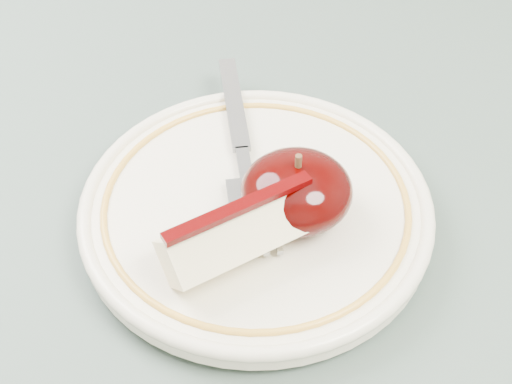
{
  "coord_description": "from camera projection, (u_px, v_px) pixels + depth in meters",
  "views": [
    {
      "loc": [
        -0.02,
        -0.27,
        1.09
      ],
      "look_at": [
        0.01,
        0.03,
        0.78
      ],
      "focal_mm": 50.0,
      "sensor_mm": 36.0,
      "label": 1
    }
  ],
  "objects": [
    {
      "name": "table",
      "position": [
        251.0,
        334.0,
        0.49
      ],
      "size": [
        0.9,
        0.9,
        0.75
      ],
      "color": "olive",
      "rests_on": "ground"
    },
    {
      "name": "plate",
      "position": [
        256.0,
        208.0,
        0.44
      ],
      "size": [
        0.22,
        0.22,
        0.02
      ],
      "color": "beige",
      "rests_on": "table"
    },
    {
      "name": "apple_half",
      "position": [
        297.0,
        191.0,
        0.41
      ],
      "size": [
        0.07,
        0.06,
        0.05
      ],
      "color": "black",
      "rests_on": "plate"
    },
    {
      "name": "apple_wedge",
      "position": [
        239.0,
        232.0,
        0.39
      ],
      "size": [
        0.1,
        0.07,
        0.04
      ],
      "rotation": [
        0.0,
        0.0,
        0.44
      ],
      "color": "beige",
      "rests_on": "plate"
    },
    {
      "name": "fork",
      "position": [
        242.0,
        151.0,
        0.46
      ],
      "size": [
        0.03,
        0.19,
        0.0
      ],
      "rotation": [
        0.0,
        0.0,
        1.6
      ],
      "color": "#92959A",
      "rests_on": "plate"
    }
  ]
}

